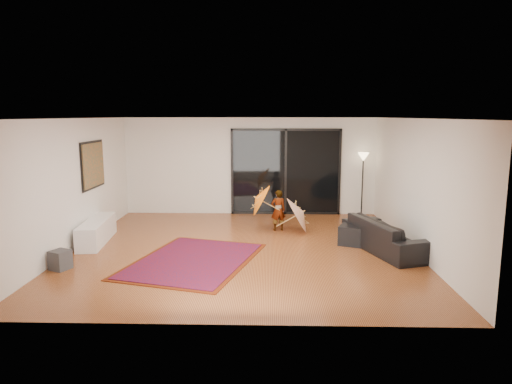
{
  "coord_description": "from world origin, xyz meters",
  "views": [
    {
      "loc": [
        0.51,
        -9.19,
        2.76
      ],
      "look_at": [
        0.25,
        0.65,
        1.1
      ],
      "focal_mm": 32.0,
      "sensor_mm": 36.0,
      "label": 1
    }
  ],
  "objects_px": {
    "media_console": "(97,231)",
    "ottoman": "(358,234)",
    "child": "(278,210)",
    "sofa": "(386,235)"
  },
  "relations": [
    {
      "from": "media_console",
      "to": "sofa",
      "type": "distance_m",
      "value": 6.22
    },
    {
      "from": "media_console",
      "to": "ottoman",
      "type": "height_order",
      "value": "media_console"
    },
    {
      "from": "child",
      "to": "sofa",
      "type": "bearing_deg",
      "value": 129.59
    },
    {
      "from": "sofa",
      "to": "ottoman",
      "type": "distance_m",
      "value": 0.7
    },
    {
      "from": "media_console",
      "to": "sofa",
      "type": "bearing_deg",
      "value": -10.11
    },
    {
      "from": "sofa",
      "to": "child",
      "type": "relative_size",
      "value": 2.26
    },
    {
      "from": "media_console",
      "to": "sofa",
      "type": "height_order",
      "value": "sofa"
    },
    {
      "from": "ottoman",
      "to": "child",
      "type": "xyz_separation_m",
      "value": [
        -1.72,
        1.12,
        0.29
      ]
    },
    {
      "from": "media_console",
      "to": "sofa",
      "type": "xyz_separation_m",
      "value": [
        6.2,
        -0.46,
        0.08
      ]
    },
    {
      "from": "ottoman",
      "to": "child",
      "type": "bearing_deg",
      "value": 146.87
    }
  ]
}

